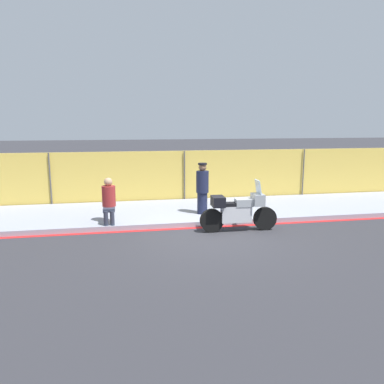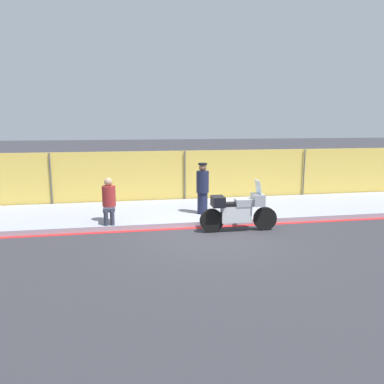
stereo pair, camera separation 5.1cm
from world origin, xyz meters
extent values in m
plane|color=#2D2D33|center=(0.00, 0.00, 0.00)|extent=(120.00, 120.00, 0.00)
cube|color=#8E93A3|center=(0.00, 2.81, 0.08)|extent=(37.79, 3.57, 0.16)
cube|color=red|center=(0.00, 0.94, 0.00)|extent=(37.79, 0.18, 0.01)
cube|color=gold|center=(0.00, 4.68, 1.04)|extent=(35.90, 0.08, 2.09)
cylinder|color=#4C4C51|center=(-5.09, 4.58, 1.04)|extent=(0.05, 0.05, 2.09)
cylinder|color=#4C4C51|center=(0.00, 4.58, 1.04)|extent=(0.05, 0.05, 2.09)
cylinder|color=#4C4C51|center=(5.09, 4.58, 1.04)|extent=(0.05, 0.05, 2.09)
cylinder|color=black|center=(1.75, 0.36, 0.35)|extent=(0.71, 0.16, 0.70)
cylinder|color=black|center=(0.12, 0.41, 0.35)|extent=(0.71, 0.16, 0.70)
cube|color=silver|center=(0.85, 0.39, 0.53)|extent=(0.91, 0.31, 0.49)
cube|color=#999EA3|center=(1.08, 0.38, 0.86)|extent=(0.53, 0.32, 0.22)
cube|color=black|center=(0.76, 0.39, 0.82)|extent=(0.61, 0.30, 0.10)
cube|color=#999EA3|center=(1.51, 0.37, 0.94)|extent=(0.34, 0.49, 0.34)
cube|color=silver|center=(1.51, 0.37, 1.32)|extent=(0.12, 0.42, 0.42)
cube|color=black|center=(0.30, 0.41, 0.92)|extent=(0.38, 0.52, 0.30)
cylinder|color=#191E38|center=(0.19, 2.09, 0.52)|extent=(0.34, 0.34, 0.72)
cylinder|color=#191E38|center=(0.19, 2.09, 1.24)|extent=(0.42, 0.42, 0.72)
sphere|color=brown|center=(0.19, 2.09, 1.73)|extent=(0.26, 0.26, 0.26)
cylinder|color=black|center=(0.19, 2.09, 1.84)|extent=(0.30, 0.30, 0.06)
cylinder|color=#2D3342|center=(-2.95, 1.14, 0.38)|extent=(0.13, 0.13, 0.44)
cylinder|color=#2D3342|center=(-2.77, 1.14, 0.38)|extent=(0.13, 0.13, 0.44)
cube|color=#2D3342|center=(-2.86, 1.36, 0.60)|extent=(0.35, 0.44, 0.10)
cylinder|color=maroon|center=(-2.86, 1.58, 0.97)|extent=(0.41, 0.41, 0.63)
sphere|color=tan|center=(-2.86, 1.58, 1.41)|extent=(0.26, 0.26, 0.26)
camera|label=1|loc=(-2.40, -9.96, 3.21)|focal=35.00mm
camera|label=2|loc=(-2.35, -9.97, 3.21)|focal=35.00mm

